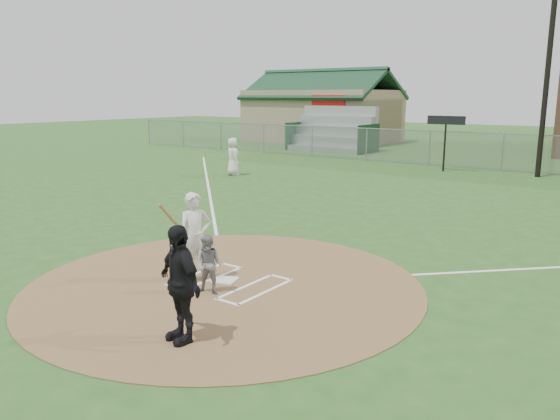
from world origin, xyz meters
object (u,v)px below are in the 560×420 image
Objects in this scene: catcher at (209,265)px; batter_at_plate at (195,237)px; home_plate at (225,280)px; umpire at (180,283)px; ondeck_player at (233,156)px.

catcher is 0.63× the size of batter_at_plate.
catcher is (0.26, -0.75, 0.59)m from home_plate.
umpire reaches higher than batter_at_plate.
batter_at_plate reaches higher than home_plate.
ondeck_player is (-10.76, 13.15, 0.31)m from catcher.
umpire is 1.03× the size of ondeck_player.
umpire reaches higher than home_plate.
ondeck_player is at bearing 143.75° from umpire.
umpire is at bearing 157.98° from ondeck_player.
umpire is (1.38, -2.61, 0.96)m from home_plate.
umpire is (1.12, -1.86, 0.37)m from catcher.
ondeck_player is 16.18m from batter_at_plate.
ondeck_player is at bearing 130.26° from home_plate.
catcher is 17.00m from ondeck_player.
batter_at_plate is (9.98, -12.74, 0.05)m from ondeck_player.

